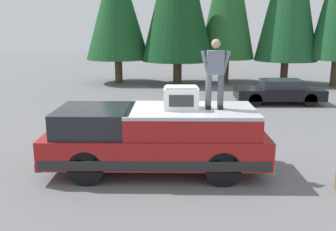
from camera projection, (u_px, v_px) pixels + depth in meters
ground_plane at (168, 166)px, 9.96m from camera, size 90.00×90.00×0.00m
pickup_truck at (156, 138)px, 9.44m from camera, size 2.01×5.54×1.65m
compressor_unit at (181, 98)px, 9.16m from camera, size 0.65×0.84×0.56m
person_on_truck_bed at (215, 72)px, 9.04m from camera, size 0.29×0.72×1.69m
parked_car_black at (279, 92)px, 17.89m from camera, size 1.64×4.10×1.16m
conifer_right at (117, 4)px, 23.60m from camera, size 4.07×4.07×8.49m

